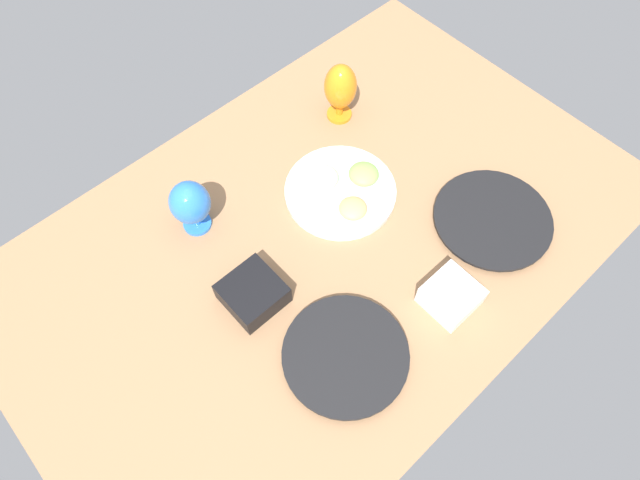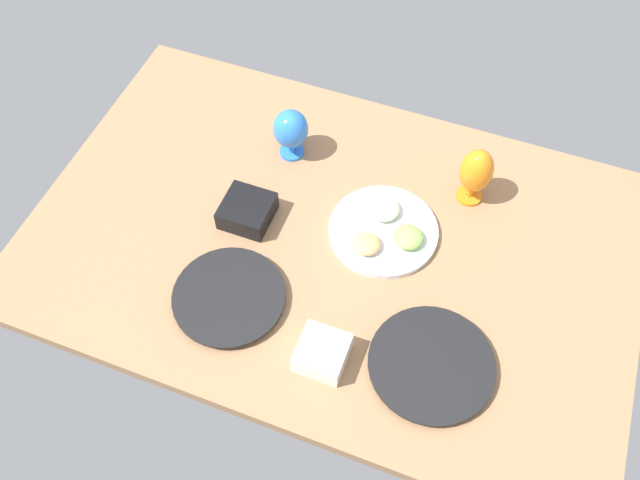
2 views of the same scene
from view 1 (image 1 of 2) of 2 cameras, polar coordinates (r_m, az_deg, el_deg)
name	(u,v)px [view 1 (image 1 of 2)]	position (r cm, az deg, el deg)	size (l,w,h in cm)	color
ground_plane	(324,240)	(140.57, 0.37, 0.04)	(160.00, 104.00, 4.00)	#99704C
dinner_plate_left	(345,356)	(124.84, 2.64, -11.86)	(28.35, 28.35, 2.38)	#4C4C51
dinner_plate_right	(492,220)	(146.47, 17.37, 1.99)	(29.97, 29.97, 2.34)	#4C4C51
fruit_platter	(342,189)	(144.69, 2.25, 5.26)	(29.23, 29.23, 5.20)	silver
hurricane_glass_blue	(190,204)	(136.13, -13.26, 3.68)	(9.97, 9.97, 15.83)	blue
hurricane_glass_orange	(340,88)	(155.28, 2.12, 15.43)	(8.98, 8.98, 18.16)	orange
square_bowl_black	(253,293)	(128.79, -6.98, -5.43)	(12.92, 12.92, 6.12)	black
square_bowl_white	(451,295)	(131.05, 13.41, -5.59)	(11.43, 11.43, 6.23)	white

